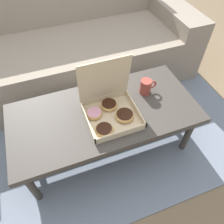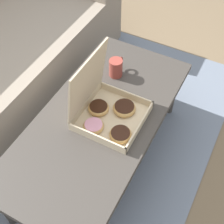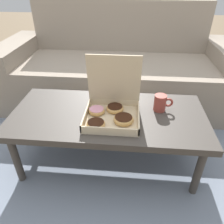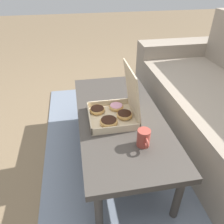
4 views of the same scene
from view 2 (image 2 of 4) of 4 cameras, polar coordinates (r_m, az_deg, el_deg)
name	(u,v)px [view 2 (image 2 of 4)]	position (r m, az deg, el deg)	size (l,w,h in m)	color
ground_plane	(91,155)	(1.87, -3.85, -7.82)	(12.00, 12.00, 0.00)	#756047
area_rug	(49,135)	(1.98, -11.39, -4.13)	(2.28, 1.86, 0.01)	slate
coffee_table	(99,123)	(1.56, -2.40, -2.01)	(1.17, 0.56, 0.39)	#3D3833
pastry_box	(107,110)	(1.48, -0.98, 0.33)	(0.31, 0.30, 0.35)	beige
coffee_mug	(116,67)	(1.70, 0.65, 8.19)	(0.11, 0.07, 0.10)	#993D33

